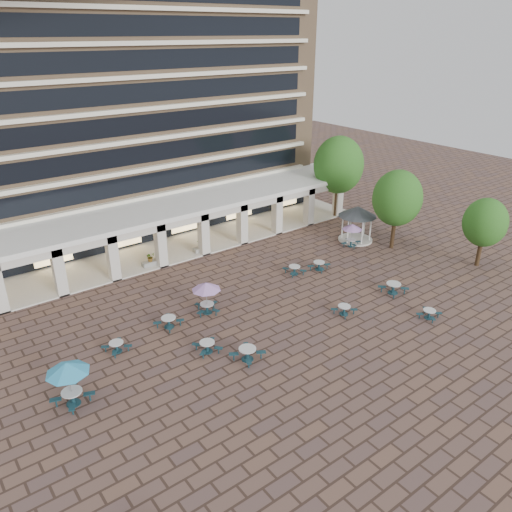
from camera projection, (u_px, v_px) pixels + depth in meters
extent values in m
plane|color=brown|center=(272.00, 319.00, 34.94)|extent=(120.00, 120.00, 0.00)
cube|color=#997856|center=(111.00, 113.00, 48.94)|extent=(40.00, 15.00, 22.00)
cube|color=silver|center=(152.00, 196.00, 45.99)|extent=(36.80, 0.50, 0.35)
cube|color=black|center=(150.00, 182.00, 45.62)|extent=(35.20, 0.05, 1.60)
cube|color=silver|center=(150.00, 168.00, 44.92)|extent=(36.80, 0.50, 0.35)
cube|color=black|center=(147.00, 154.00, 44.55)|extent=(35.20, 0.05, 1.60)
cube|color=silver|center=(147.00, 139.00, 43.84)|extent=(36.80, 0.50, 0.35)
cube|color=black|center=(145.00, 124.00, 43.47)|extent=(35.20, 0.05, 1.60)
cube|color=silver|center=(145.00, 109.00, 42.76)|extent=(36.80, 0.50, 0.35)
cube|color=black|center=(142.00, 93.00, 42.39)|extent=(35.20, 0.05, 1.60)
cube|color=silver|center=(142.00, 77.00, 41.69)|extent=(36.80, 0.50, 0.35)
cube|color=black|center=(139.00, 60.00, 41.32)|extent=(35.20, 0.05, 1.60)
cube|color=silver|center=(139.00, 43.00, 40.61)|extent=(36.80, 0.50, 0.35)
cube|color=black|center=(136.00, 26.00, 40.24)|extent=(35.20, 0.05, 1.60)
cube|color=silver|center=(135.00, 7.00, 39.54)|extent=(36.80, 0.50, 0.35)
cube|color=white|center=(167.00, 207.00, 44.12)|extent=(42.00, 6.60, 0.40)
cube|color=beige|center=(183.00, 221.00, 42.23)|extent=(42.00, 0.30, 0.90)
cube|color=black|center=(155.00, 224.00, 47.07)|extent=(38.00, 0.15, 3.20)
cube|color=beige|center=(170.00, 250.00, 45.83)|extent=(42.00, 6.00, 0.12)
cube|color=beige|center=(59.00, 271.00, 37.36)|extent=(0.80, 0.80, 4.00)
cube|color=beige|center=(113.00, 257.00, 39.67)|extent=(0.80, 0.80, 4.00)
cube|color=beige|center=(161.00, 245.00, 41.98)|extent=(0.80, 0.80, 4.00)
cube|color=beige|center=(203.00, 233.00, 44.29)|extent=(0.80, 0.80, 4.00)
cube|color=beige|center=(242.00, 223.00, 46.60)|extent=(0.80, 0.80, 4.00)
cube|color=beige|center=(277.00, 214.00, 48.91)|extent=(0.80, 0.80, 4.00)
cube|color=beige|center=(309.00, 206.00, 51.23)|extent=(0.80, 0.80, 4.00)
cube|color=beige|center=(338.00, 198.00, 53.54)|extent=(0.80, 0.80, 4.00)
cube|color=#FFD88C|center=(52.00, 251.00, 41.79)|extent=(3.20, 0.08, 2.40)
cube|color=#FFD88C|center=(124.00, 234.00, 45.29)|extent=(3.20, 0.08, 2.40)
cube|color=#FFD88C|center=(186.00, 219.00, 48.80)|extent=(3.20, 0.08, 2.40)
cube|color=#FFD88C|center=(239.00, 206.00, 52.30)|extent=(3.20, 0.08, 2.40)
cube|color=#FFD88C|center=(286.00, 195.00, 55.81)|extent=(3.20, 0.08, 2.40)
cylinder|color=#163944|center=(247.00, 359.00, 30.66)|extent=(0.75, 0.75, 0.04)
cylinder|color=#163944|center=(247.00, 355.00, 30.52)|extent=(0.19, 0.19, 0.71)
cylinder|color=silver|center=(247.00, 349.00, 30.35)|extent=(1.08, 1.08, 0.05)
cube|color=#163944|center=(246.00, 345.00, 31.24)|extent=(0.56, 0.66, 0.05)
cylinder|color=#163944|center=(246.00, 348.00, 31.34)|extent=(0.09, 0.09, 0.45)
cube|color=#163944|center=(234.00, 354.00, 30.39)|extent=(0.66, 0.56, 0.05)
cylinder|color=#163944|center=(234.00, 357.00, 30.49)|extent=(0.09, 0.09, 0.45)
cube|color=#163944|center=(249.00, 361.00, 29.72)|extent=(0.56, 0.66, 0.05)
cylinder|color=#163944|center=(249.00, 365.00, 29.82)|extent=(0.09, 0.09, 0.45)
cube|color=#163944|center=(261.00, 352.00, 30.56)|extent=(0.66, 0.56, 0.05)
cylinder|color=#163944|center=(261.00, 355.00, 30.66)|extent=(0.09, 0.09, 0.45)
cylinder|color=#163944|center=(428.00, 318.00, 35.06)|extent=(0.60, 0.60, 0.03)
cylinder|color=#163944|center=(429.00, 315.00, 34.95)|extent=(0.16, 0.16, 0.57)
cylinder|color=silver|center=(430.00, 310.00, 34.81)|extent=(0.86, 0.86, 0.04)
cube|color=#163944|center=(425.00, 308.00, 35.52)|extent=(0.46, 0.53, 0.04)
cylinder|color=#163944|center=(425.00, 311.00, 35.60)|extent=(0.07, 0.07, 0.36)
cube|color=#163944|center=(420.00, 314.00, 34.87)|extent=(0.53, 0.46, 0.04)
cylinder|color=#163944|center=(419.00, 316.00, 34.95)|extent=(0.07, 0.07, 0.36)
cube|color=#163944|center=(433.00, 318.00, 34.30)|extent=(0.46, 0.53, 0.04)
cylinder|color=#163944|center=(433.00, 321.00, 34.38)|extent=(0.07, 0.07, 0.36)
cube|color=#163944|center=(439.00, 313.00, 34.96)|extent=(0.53, 0.46, 0.04)
cylinder|color=#163944|center=(438.00, 315.00, 35.04)|extent=(0.07, 0.07, 0.36)
cylinder|color=#163944|center=(393.00, 293.00, 38.40)|extent=(0.77, 0.77, 0.04)
cylinder|color=#163944|center=(393.00, 289.00, 38.26)|extent=(0.20, 0.20, 0.73)
cylinder|color=silver|center=(394.00, 284.00, 38.07)|extent=(1.10, 1.10, 0.05)
cube|color=#163944|center=(392.00, 282.00, 38.98)|extent=(0.65, 0.64, 0.05)
cylinder|color=#163944|center=(392.00, 285.00, 39.08)|extent=(0.09, 0.09, 0.46)
cube|color=#163944|center=(382.00, 287.00, 38.34)|extent=(0.64, 0.65, 0.05)
cylinder|color=#163944|center=(382.00, 289.00, 38.44)|extent=(0.09, 0.09, 0.46)
cube|color=#163944|center=(394.00, 293.00, 37.44)|extent=(0.65, 0.64, 0.05)
cylinder|color=#163944|center=(394.00, 296.00, 37.54)|extent=(0.09, 0.09, 0.46)
cube|color=#163944|center=(405.00, 288.00, 38.08)|extent=(0.64, 0.65, 0.05)
cylinder|color=#163944|center=(404.00, 291.00, 38.18)|extent=(0.09, 0.09, 0.46)
cylinder|color=#163944|center=(74.00, 403.00, 27.03)|extent=(0.77, 0.77, 0.04)
cylinder|color=#163944|center=(73.00, 398.00, 26.89)|extent=(0.20, 0.20, 0.73)
cylinder|color=silver|center=(72.00, 392.00, 26.71)|extent=(1.11, 1.11, 0.06)
cube|color=#163944|center=(73.00, 386.00, 27.59)|extent=(0.50, 0.68, 0.06)
cylinder|color=#163944|center=(74.00, 390.00, 27.70)|extent=(0.09, 0.09, 0.46)
cube|color=#163944|center=(55.00, 400.00, 26.62)|extent=(0.68, 0.50, 0.06)
cylinder|color=#163944|center=(56.00, 403.00, 26.72)|extent=(0.09, 0.09, 0.46)
cube|color=#163944|center=(72.00, 407.00, 26.08)|extent=(0.50, 0.68, 0.06)
cylinder|color=#163944|center=(73.00, 411.00, 26.19)|extent=(0.09, 0.09, 0.46)
cube|color=#163944|center=(89.00, 393.00, 27.06)|extent=(0.68, 0.50, 0.06)
cylinder|color=#163944|center=(90.00, 397.00, 27.17)|extent=(0.09, 0.09, 0.46)
cylinder|color=gray|center=(70.00, 384.00, 26.49)|extent=(0.06, 0.06, 2.66)
cone|color=teal|center=(67.00, 368.00, 26.06)|extent=(2.32, 2.32, 0.61)
cylinder|color=#163944|center=(117.00, 351.00, 31.42)|extent=(0.63, 0.63, 0.04)
cylinder|color=#163944|center=(117.00, 347.00, 31.31)|extent=(0.16, 0.16, 0.59)
cylinder|color=silver|center=(116.00, 343.00, 31.16)|extent=(0.90, 0.90, 0.05)
cube|color=#163944|center=(118.00, 340.00, 31.90)|extent=(0.48, 0.55, 0.05)
cylinder|color=#163944|center=(119.00, 343.00, 31.99)|extent=(0.07, 0.07, 0.38)
cube|color=#163944|center=(105.00, 347.00, 31.21)|extent=(0.55, 0.48, 0.05)
cylinder|color=#163944|center=(106.00, 349.00, 31.30)|extent=(0.07, 0.07, 0.38)
cube|color=#163944|center=(115.00, 353.00, 30.63)|extent=(0.48, 0.55, 0.05)
cylinder|color=#163944|center=(115.00, 356.00, 30.71)|extent=(0.07, 0.07, 0.38)
cube|color=#163944|center=(128.00, 346.00, 31.31)|extent=(0.55, 0.48, 0.05)
cylinder|color=#163944|center=(128.00, 348.00, 31.40)|extent=(0.07, 0.07, 0.38)
cylinder|color=#163944|center=(207.00, 312.00, 35.73)|extent=(0.69, 0.69, 0.04)
cylinder|color=#163944|center=(207.00, 309.00, 35.60)|extent=(0.18, 0.18, 0.66)
cylinder|color=silver|center=(207.00, 304.00, 35.44)|extent=(0.99, 0.99, 0.05)
cube|color=#163944|center=(214.00, 303.00, 36.16)|extent=(0.61, 0.45, 0.05)
cylinder|color=#163944|center=(214.00, 305.00, 36.25)|extent=(0.08, 0.08, 0.42)
cube|color=#163944|center=(199.00, 304.00, 35.93)|extent=(0.45, 0.61, 0.05)
cylinder|color=#163944|center=(199.00, 307.00, 36.03)|extent=(0.08, 0.08, 0.42)
cube|color=#163944|center=(200.00, 312.00, 34.96)|extent=(0.61, 0.45, 0.05)
cylinder|color=#163944|center=(201.00, 315.00, 35.06)|extent=(0.08, 0.08, 0.42)
cube|color=#163944|center=(216.00, 310.00, 35.18)|extent=(0.45, 0.61, 0.05)
cylinder|color=#163944|center=(216.00, 313.00, 35.28)|extent=(0.08, 0.08, 0.42)
cylinder|color=gray|center=(207.00, 298.00, 35.25)|extent=(0.05, 0.05, 2.38)
cone|color=#A877BE|center=(206.00, 286.00, 34.86)|extent=(2.08, 2.08, 0.55)
cylinder|color=#163944|center=(344.00, 314.00, 35.56)|extent=(0.63, 0.63, 0.04)
cylinder|color=#163944|center=(344.00, 310.00, 35.44)|extent=(0.16, 0.16, 0.59)
cylinder|color=silver|center=(344.00, 306.00, 35.29)|extent=(0.89, 0.89, 0.04)
cube|color=#163944|center=(343.00, 304.00, 36.03)|extent=(0.50, 0.54, 0.04)
cylinder|color=#163944|center=(343.00, 307.00, 36.12)|extent=(0.07, 0.07, 0.38)
cube|color=#163944|center=(334.00, 309.00, 35.42)|extent=(0.54, 0.50, 0.04)
cylinder|color=#163944|center=(334.00, 312.00, 35.51)|extent=(0.07, 0.07, 0.38)
cube|color=#163944|center=(345.00, 314.00, 34.77)|extent=(0.50, 0.54, 0.04)
cylinder|color=#163944|center=(345.00, 317.00, 34.85)|extent=(0.07, 0.07, 0.38)
cube|color=#163944|center=(354.00, 309.00, 35.38)|extent=(0.54, 0.50, 0.04)
cylinder|color=#163944|center=(354.00, 312.00, 35.46)|extent=(0.07, 0.07, 0.38)
cylinder|color=#163944|center=(169.00, 327.00, 34.02)|extent=(0.69, 0.69, 0.04)
cylinder|color=#163944|center=(169.00, 323.00, 33.89)|extent=(0.18, 0.18, 0.65)
cylinder|color=silver|center=(168.00, 318.00, 33.73)|extent=(0.99, 0.99, 0.05)
cube|color=#163944|center=(168.00, 316.00, 34.53)|extent=(0.48, 0.61, 0.05)
cylinder|color=#163944|center=(168.00, 318.00, 34.63)|extent=(0.08, 0.08, 0.42)
cube|color=#163944|center=(157.00, 323.00, 33.69)|extent=(0.61, 0.48, 0.05)
cylinder|color=#163944|center=(157.00, 326.00, 33.79)|extent=(0.08, 0.08, 0.42)
cube|color=#163944|center=(169.00, 327.00, 33.16)|extent=(0.48, 0.61, 0.05)
cylinder|color=#163944|center=(170.00, 330.00, 33.26)|extent=(0.08, 0.08, 0.42)
cube|color=#163944|center=(180.00, 320.00, 34.00)|extent=(0.61, 0.48, 0.05)
cylinder|color=#163944|center=(180.00, 323.00, 34.10)|extent=(0.08, 0.08, 0.42)
cylinder|color=#163944|center=(207.00, 351.00, 31.40)|extent=(0.67, 0.67, 0.04)
cylinder|color=#163944|center=(207.00, 347.00, 31.28)|extent=(0.17, 0.17, 0.63)
cylinder|color=silver|center=(207.00, 342.00, 31.12)|extent=(0.95, 0.95, 0.05)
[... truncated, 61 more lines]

